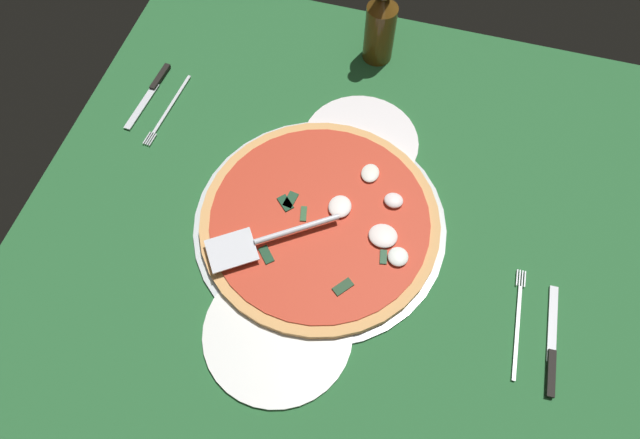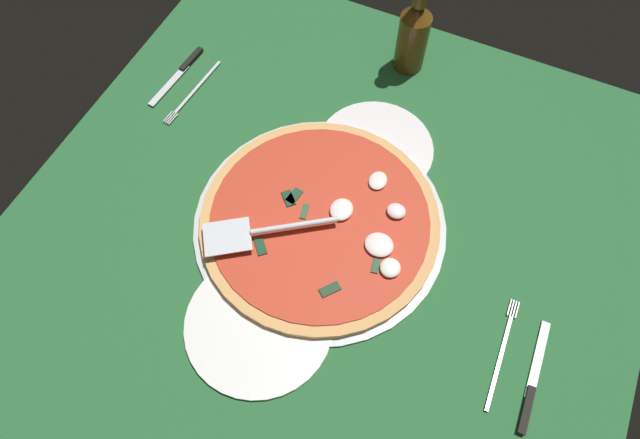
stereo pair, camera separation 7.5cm
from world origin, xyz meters
The scene contains 10 objects.
ground_plane centered at (0.00, 0.00, -0.40)cm, with size 110.36×110.36×0.80cm, color #265E30.
checker_pattern centered at (0.00, 0.00, 0.05)cm, with size 110.36×110.36×0.10cm.
pizza_pan centered at (-0.11, -1.82, 0.55)cm, with size 45.34×45.34×0.90cm, color silver.
dinner_plate_left centered at (-19.45, 0.93, 0.60)cm, with size 22.55×22.55×1.00cm, color white.
dinner_plate_right centered at (21.11, -2.98, 0.60)cm, with size 24.54×24.54×1.00cm, color white.
pizza centered at (-0.17, -1.56, 1.86)cm, with size 42.79×42.79×2.94cm.
pizza_server centered at (7.36, -9.59, 4.26)cm, with size 16.31×21.20×1.00cm.
place_setting_near centered at (-18.55, -41.00, 0.45)cm, with size 21.40×13.71×1.40cm.
place_setting_far centered at (10.52, 37.53, 0.46)cm, with size 20.26×13.08×1.40cm.
beer_bottle centered at (-42.66, -1.14, 8.97)cm, with size 6.31×6.31×22.56cm.
Camera 2 is at (41.90, 17.82, 89.39)cm, focal length 31.23 mm.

